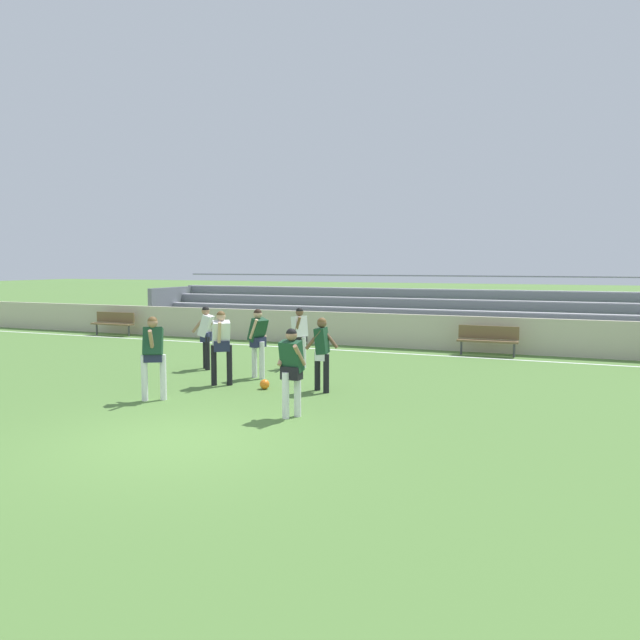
# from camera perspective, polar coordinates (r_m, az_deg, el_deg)

# --- Properties ---
(ground_plane) EXTENTS (160.00, 160.00, 0.00)m
(ground_plane) POSITION_cam_1_polar(r_m,az_deg,el_deg) (10.14, -13.17, -10.84)
(ground_plane) COLOR #517A38
(field_line_sideline) EXTENTS (44.00, 0.12, 0.01)m
(field_line_sideline) POSITION_cam_1_polar(r_m,az_deg,el_deg) (19.47, 4.80, -2.97)
(field_line_sideline) COLOR white
(field_line_sideline) RESTS_ON ground
(sideline_wall) EXTENTS (48.00, 0.16, 1.13)m
(sideline_wall) POSITION_cam_1_polar(r_m,az_deg,el_deg) (20.57, 5.82, -0.96)
(sideline_wall) COLOR beige
(sideline_wall) RESTS_ON ground
(bleacher_stand) EXTENTS (27.11, 3.43, 2.34)m
(bleacher_stand) POSITION_cam_1_polar(r_m,az_deg,el_deg) (22.69, 15.39, 0.52)
(bleacher_stand) COLOR #B2B2B7
(bleacher_stand) RESTS_ON ground
(bench_far_right) EXTENTS (1.80, 0.40, 0.90)m
(bench_far_right) POSITION_cam_1_polar(r_m,az_deg,el_deg) (19.27, 15.39, -1.60)
(bench_far_right) COLOR brown
(bench_far_right) RESTS_ON ground
(bench_far_left) EXTENTS (1.80, 0.40, 0.90)m
(bench_far_left) POSITION_cam_1_polar(r_m,az_deg,el_deg) (25.16, -18.69, -0.12)
(bench_far_left) COLOR brown
(bench_far_left) RESTS_ON ground
(player_dark_overlapping) EXTENTS (0.48, 0.55, 1.70)m
(player_dark_overlapping) POSITION_cam_1_polar(r_m,az_deg,el_deg) (14.91, -5.81, -1.59)
(player_dark_overlapping) COLOR white
(player_dark_overlapping) RESTS_ON ground
(player_dark_on_ball) EXTENTS (0.64, 0.45, 1.63)m
(player_dark_on_ball) POSITION_cam_1_polar(r_m,az_deg,el_deg) (13.29, 0.17, -2.62)
(player_dark_on_ball) COLOR black
(player_dark_on_ball) RESTS_ON ground
(player_white_deep_cover) EXTENTS (0.64, 0.48, 1.67)m
(player_white_deep_cover) POSITION_cam_1_polar(r_m,az_deg,el_deg) (16.40, -10.59, -1.10)
(player_white_deep_cover) COLOR black
(player_white_deep_cover) RESTS_ON ground
(player_dark_pressing_high) EXTENTS (0.47, 0.54, 1.63)m
(player_dark_pressing_high) POSITION_cam_1_polar(r_m,az_deg,el_deg) (11.06, -2.68, -4.21)
(player_dark_pressing_high) COLOR white
(player_dark_pressing_high) RESTS_ON ground
(player_white_dropping_back) EXTENTS (0.53, 0.67, 1.72)m
(player_white_dropping_back) POSITION_cam_1_polar(r_m,az_deg,el_deg) (14.15, -9.19, -1.95)
(player_white_dropping_back) COLOR black
(player_white_dropping_back) RESTS_ON ground
(player_white_trailing_run) EXTENTS (0.43, 0.58, 1.62)m
(player_white_trailing_run) POSITION_cam_1_polar(r_m,az_deg,el_deg) (16.40, -1.92, -1.14)
(player_white_trailing_run) COLOR white
(player_white_trailing_run) RESTS_ON ground
(player_dark_wide_left) EXTENTS (0.52, 0.72, 1.72)m
(player_dark_wide_left) POSITION_cam_1_polar(r_m,az_deg,el_deg) (12.88, -15.30, -2.75)
(player_dark_wide_left) COLOR white
(player_dark_wide_left) RESTS_ON ground
(soccer_ball) EXTENTS (0.22, 0.22, 0.22)m
(soccer_ball) POSITION_cam_1_polar(r_m,az_deg,el_deg) (13.75, -5.19, -5.99)
(soccer_ball) COLOR orange
(soccer_ball) RESTS_ON ground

